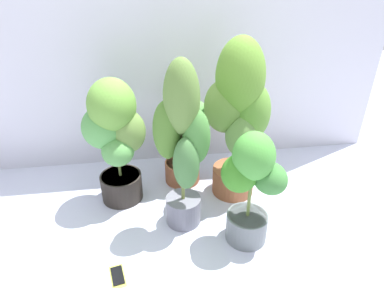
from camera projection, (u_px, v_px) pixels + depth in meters
The scene contains 8 objects.
ground_plane at pixel (185, 232), 1.91m from camera, with size 8.00×8.00×0.00m, color silver.
mylar_back_wall at pixel (167, 25), 2.17m from camera, with size 3.20×0.01×2.00m, color silver.
potted_plant_back_center at pixel (183, 124), 2.15m from camera, with size 0.40×0.30×0.80m.
potted_plant_center at pixel (183, 143), 1.73m from camera, with size 0.34×0.30×0.98m.
potted_plant_back_right at pixel (238, 111), 1.97m from camera, with size 0.44×0.36×1.03m.
potted_plant_back_left at pixel (115, 134), 1.97m from camera, with size 0.44×0.39×0.81m.
potted_plant_front_right at pixel (251, 184), 1.70m from camera, with size 0.40×0.29×0.66m.
cell_phone at pixel (118, 276), 1.64m from camera, with size 0.10×0.16×0.01m.
Camera 1 is at (-0.16, -1.42, 1.37)m, focal length 31.10 mm.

